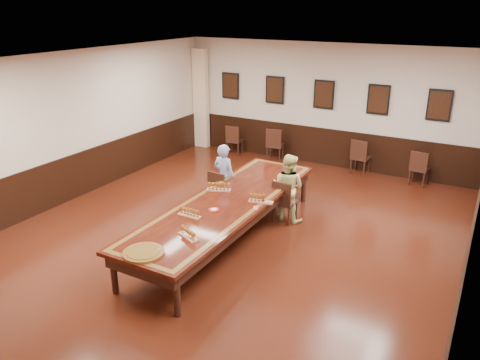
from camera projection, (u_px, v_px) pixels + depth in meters
The scene contains 24 objects.
floor at pixel (227, 239), 8.72m from camera, with size 8.00×10.00×0.02m, color black.
ceiling at pixel (225, 62), 7.58m from camera, with size 8.00×10.00×0.02m, color white.
wall_back at pixel (324, 105), 12.24m from camera, with size 8.00×0.02×3.20m, color beige.
wall_left at pixel (65, 129), 9.99m from camera, with size 0.02×10.00×3.20m, color beige.
wall_right at pixel (480, 201), 6.32m from camera, with size 0.02×10.00×3.20m, color beige.
chair_man at pixel (222, 190), 9.77m from camera, with size 0.42×0.45×0.89m, color black, non-canonical shape.
chair_woman at pixel (285, 201), 9.27m from camera, with size 0.41×0.45×0.88m, color black, non-canonical shape.
spare_chair_a at pixel (235, 140), 13.46m from camera, with size 0.40×0.44×0.86m, color black, non-canonical shape.
spare_chair_b at pixel (275, 144), 12.91m from camera, with size 0.43×0.47×0.93m, color black, non-canonical shape.
spare_chair_c at pixel (361, 156), 11.90m from camera, with size 0.43×0.47×0.91m, color black, non-canonical shape.
spare_chair_d at pixel (420, 168), 11.16m from camera, with size 0.40×0.44×0.86m, color black, non-canonical shape.
person_man at pixel (224, 177), 9.75m from camera, with size 0.52×0.34×1.42m, color #465CB0.
person_woman at pixel (288, 188), 9.25m from camera, with size 0.69×0.53×1.38m, color #D8D587.
pink_phone at pixel (256, 208), 8.17m from camera, with size 0.07×0.15×0.01m, color #F75294.
curtain at pixel (201, 99), 13.85m from camera, with size 0.45×0.18×2.90m, color beige.
wainscoting at pixel (227, 214), 8.54m from camera, with size 8.00×10.00×1.00m.
conference_table at pixel (227, 208), 8.50m from camera, with size 1.40×5.00×0.76m.
posters at pixel (324, 94), 12.07m from camera, with size 6.14×0.04×0.74m.
flight_a at pixel (219, 187), 8.91m from camera, with size 0.48×0.31×0.17m.
flight_b at pixel (260, 198), 8.39m from camera, with size 0.47×0.23×0.17m.
flight_c at pixel (189, 212), 7.84m from camera, with size 0.42×0.13×0.15m.
flight_d at pixel (188, 233), 7.12m from camera, with size 0.43×0.29×0.15m.
red_plate_grp at pixel (214, 210), 8.09m from camera, with size 0.19×0.19×0.02m.
carved_platter at pixel (143, 253), 6.67m from camera, with size 0.70×0.70×0.05m.
Camera 1 is at (4.01, -6.66, 4.11)m, focal length 35.00 mm.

